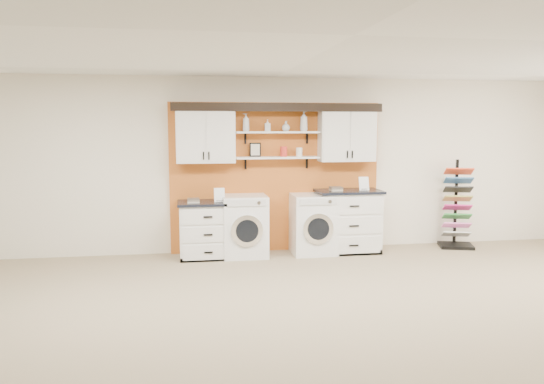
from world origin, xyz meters
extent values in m
plane|color=gray|center=(0.00, 0.00, 0.00)|extent=(10.00, 10.00, 0.00)
plane|color=white|center=(0.00, 0.00, 2.80)|extent=(10.00, 10.00, 0.00)
plane|color=#EFE3CE|center=(0.00, 4.00, 1.40)|extent=(10.00, 0.00, 10.00)
cube|color=#B85B1F|center=(0.00, 3.96, 1.20)|extent=(3.40, 0.07, 2.40)
cube|color=silver|center=(-1.13, 3.80, 1.88)|extent=(0.90, 0.34, 0.84)
cube|color=silver|center=(-1.35, 3.62, 1.88)|extent=(0.42, 0.01, 0.78)
cube|color=silver|center=(-0.91, 3.62, 1.88)|extent=(0.42, 0.01, 0.78)
cube|color=silver|center=(1.13, 3.80, 1.88)|extent=(0.90, 0.34, 0.84)
cube|color=silver|center=(0.91, 3.62, 1.88)|extent=(0.42, 0.01, 0.78)
cube|color=silver|center=(1.35, 3.62, 1.88)|extent=(0.42, 0.01, 0.78)
cube|color=silver|center=(0.00, 3.80, 1.53)|extent=(1.32, 0.28, 0.03)
cube|color=silver|center=(0.00, 3.80, 1.93)|extent=(1.32, 0.28, 0.03)
cube|color=black|center=(0.00, 3.82, 2.33)|extent=(3.30, 0.40, 0.10)
cube|color=black|center=(0.00, 3.63, 2.27)|extent=(3.30, 0.04, 0.04)
cube|color=black|center=(-0.35, 3.85, 1.66)|extent=(0.18, 0.02, 0.22)
cube|color=beige|center=(-0.35, 3.84, 1.66)|extent=(0.14, 0.01, 0.18)
cylinder|color=red|center=(0.10, 3.80, 1.62)|extent=(0.11, 0.11, 0.16)
cylinder|color=silver|center=(0.35, 3.80, 1.61)|extent=(0.10, 0.10, 0.14)
cube|color=silver|center=(-1.13, 3.65, 0.42)|extent=(0.84, 0.60, 0.84)
cube|color=black|center=(-1.13, 3.38, 0.03)|extent=(0.84, 0.06, 0.07)
cube|color=black|center=(-1.13, 3.65, 0.86)|extent=(0.89, 0.66, 0.04)
cube|color=silver|center=(-1.13, 3.34, 0.69)|extent=(0.76, 0.02, 0.23)
cube|color=silver|center=(-1.13, 3.34, 0.42)|extent=(0.76, 0.02, 0.23)
cube|color=silver|center=(-1.13, 3.34, 0.15)|extent=(0.76, 0.02, 0.23)
cube|color=silver|center=(1.13, 3.65, 0.48)|extent=(0.97, 0.60, 0.97)
cube|color=black|center=(1.13, 3.38, 0.04)|extent=(0.97, 0.06, 0.08)
cube|color=black|center=(1.13, 3.65, 0.99)|extent=(1.03, 0.66, 0.04)
cube|color=silver|center=(1.13, 3.34, 0.79)|extent=(0.88, 0.02, 0.27)
cube|color=silver|center=(1.13, 3.34, 0.48)|extent=(0.88, 0.02, 0.27)
cube|color=silver|center=(1.13, 3.34, 0.17)|extent=(0.88, 0.02, 0.27)
cube|color=white|center=(-0.55, 3.65, 0.48)|extent=(0.69, 0.66, 0.96)
cube|color=silver|center=(-0.55, 3.31, 0.89)|extent=(0.58, 0.02, 0.10)
cylinder|color=silver|center=(-0.55, 3.31, 0.46)|extent=(0.48, 0.05, 0.48)
cylinder|color=black|center=(-0.55, 3.29, 0.46)|extent=(0.34, 0.03, 0.34)
cube|color=white|center=(0.55, 3.65, 0.47)|extent=(0.68, 0.66, 0.95)
cube|color=silver|center=(0.55, 3.31, 0.88)|extent=(0.58, 0.02, 0.10)
cylinder|color=silver|center=(0.55, 3.31, 0.46)|extent=(0.48, 0.05, 0.48)
cylinder|color=black|center=(0.55, 3.29, 0.46)|extent=(0.34, 0.03, 0.34)
cube|color=black|center=(3.03, 3.65, 0.03)|extent=(0.64, 0.58, 0.05)
cube|color=black|center=(3.07, 3.80, 0.76)|extent=(0.06, 0.06, 1.42)
cube|color=silver|center=(3.03, 3.67, 0.22)|extent=(0.50, 0.37, 0.13)
cube|color=#FF71CF|center=(3.03, 3.67, 0.37)|extent=(0.50, 0.37, 0.13)
cube|color=#268C32|center=(3.03, 3.67, 0.52)|extent=(0.50, 0.37, 0.13)
cube|color=#E01A81|center=(3.03, 3.67, 0.68)|extent=(0.50, 0.37, 0.13)
cube|color=#A7A445|center=(3.03, 3.67, 0.83)|extent=(0.50, 0.37, 0.13)
cube|color=black|center=(3.03, 3.67, 0.98)|extent=(0.50, 0.37, 0.13)
cube|color=#3167AD|center=(3.03, 3.67, 1.13)|extent=(0.50, 0.37, 0.13)
cube|color=#FC431A|center=(3.03, 3.67, 1.28)|extent=(0.50, 0.37, 0.13)
imported|color=silver|center=(-0.50, 3.80, 2.08)|extent=(0.13, 0.12, 0.28)
imported|color=silver|center=(-0.16, 3.80, 2.04)|extent=(0.09, 0.09, 0.19)
imported|color=silver|center=(0.13, 3.80, 2.03)|extent=(0.13, 0.13, 0.16)
imported|color=silver|center=(0.42, 3.80, 2.10)|extent=(0.12, 0.12, 0.32)
camera|label=1|loc=(-1.44, -4.47, 2.04)|focal=35.00mm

